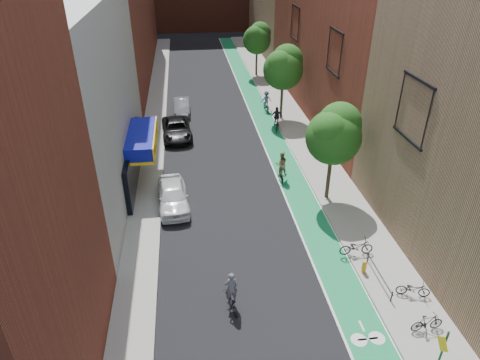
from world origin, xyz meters
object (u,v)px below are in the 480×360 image
object	(u,v)px
parked_car_white	(173,196)
parked_car_black	(177,129)
cyclist_lead	(231,296)
cyclist_lane_near	(281,168)
cyclist_lane_far	(266,102)
fire_hydrant	(364,266)
parked_car_silver	(182,106)
cyclist_lane_mid	(277,121)

from	to	relation	value
parked_car_white	parked_car_black	xyz separation A→B (m)	(0.26, 10.70, -0.06)
parked_car_black	cyclist_lead	distance (m)	19.74
cyclist_lane_near	cyclist_lane_far	world-z (taller)	cyclist_lane_near
cyclist_lead	cyclist_lane_far	distance (m)	25.51
fire_hydrant	cyclist_lane_far	bearing A→B (deg)	91.61
parked_car_silver	cyclist_lead	xyz separation A→B (m)	(1.92, -25.12, 0.02)
parked_car_white	parked_car_silver	xyz separation A→B (m)	(0.76, 16.23, -0.11)
parked_car_white	cyclist_lead	distance (m)	9.28
parked_car_white	cyclist_lead	bearing A→B (deg)	-77.96
parked_car_silver	cyclist_lane_near	bearing A→B (deg)	-64.32
cyclist_lane_near	cyclist_lane_far	distance (m)	13.51
parked_car_black	fire_hydrant	world-z (taller)	parked_car_black
parked_car_black	cyclist_lead	size ratio (longest dim) A/B	2.57
cyclist_lead	parked_car_white	bearing A→B (deg)	-85.11
parked_car_white	cyclist_lane_near	bearing A→B (deg)	13.31
cyclist_lane_mid	parked_car_black	bearing A→B (deg)	17.59
cyclist_lane_near	cyclist_lane_mid	xyz separation A→B (m)	(1.50, 8.69, -0.12)
parked_car_white	parked_car_black	size ratio (longest dim) A/B	0.89
parked_car_silver	parked_car_white	bearing A→B (deg)	-92.81
cyclist_lead	cyclist_lane_mid	world-z (taller)	cyclist_lane_mid
parked_car_silver	cyclist_lane_mid	size ratio (longest dim) A/B	1.95
parked_car_silver	fire_hydrant	bearing A→B (deg)	-69.87
cyclist_lane_mid	cyclist_lead	bearing A→B (deg)	87.49
cyclist_lead	parked_car_silver	bearing A→B (deg)	-97.52
parked_car_black	fire_hydrant	distance (m)	20.47
cyclist_lane_near	fire_hydrant	size ratio (longest dim) A/B	3.06
parked_car_black	cyclist_lane_far	distance (m)	10.04
parked_car_silver	cyclist_lead	distance (m)	25.20
cyclist_lane_mid	cyclist_lane_far	distance (m)	4.75
fire_hydrant	cyclist_lane_mid	bearing A→B (deg)	91.84
cyclist_lead	cyclist_lane_far	world-z (taller)	cyclist_lead
parked_car_black	fire_hydrant	xyz separation A→B (m)	(9.27, -18.25, -0.20)
cyclist_lead	cyclist_lane_near	size ratio (longest dim) A/B	0.95
parked_car_black	parked_car_white	bearing A→B (deg)	-94.72
cyclist_lead	fire_hydrant	distance (m)	6.99
parked_car_white	fire_hydrant	bearing A→B (deg)	-43.11
parked_car_white	cyclist_lane_far	distance (m)	18.18
parked_car_white	cyclist_lane_mid	xyz separation A→B (m)	(8.94, 11.11, -0.01)
cyclist_lane_mid	fire_hydrant	world-z (taller)	cyclist_lane_mid
parked_car_silver	cyclist_lane_far	bearing A→B (deg)	-2.77
parked_car_black	fire_hydrant	bearing A→B (deg)	-66.37
cyclist_lane_mid	cyclist_lane_far	bearing A→B (deg)	-74.44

